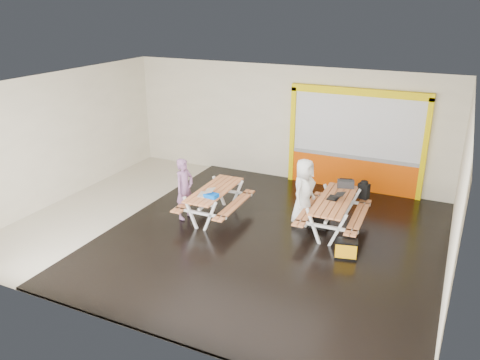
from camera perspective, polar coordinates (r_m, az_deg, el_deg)
The scene contains 14 objects.
room at distance 10.99m, azimuth -2.00°, elevation 2.14°, with size 10.02×8.02×3.52m.
deck at distance 11.21m, azimuth 3.85°, elevation -7.13°, with size 7.50×7.98×0.05m, color black.
kiosk at distance 13.97m, azimuth 13.63°, elevation 4.34°, with size 3.88×0.16×3.00m.
picnic_table_left at distance 12.02m, azimuth -3.06°, elevation -1.94°, with size 1.43×2.07×0.82m.
picnic_table_right at distance 11.55m, azimuth 11.22°, elevation -3.17°, with size 1.51×2.18×0.85m.
person_left at distance 11.94m, azimuth -6.67°, elevation -1.04°, with size 0.57×0.37×1.56m, color #7D527B.
person_right at distance 11.68m, azimuth 7.64°, elevation -1.39°, with size 0.81×0.53×1.66m, color white.
laptop_left at distance 11.59m, azimuth -4.11°, elevation -1.56°, with size 0.44×0.42×0.16m.
laptop_right at distance 11.48m, azimuth 11.37°, elevation -1.96°, with size 0.40×0.35×0.16m.
blue_pouch at distance 11.45m, azimuth -3.47°, elevation -1.86°, with size 0.32×0.22×0.09m, color blue.
toolbox at distance 12.21m, azimuth 12.54°, elevation -0.44°, with size 0.45×0.31×0.24m.
backpack at distance 12.37m, azimuth 14.60°, elevation -1.16°, with size 0.31×0.25×0.46m.
dark_case at distance 11.85m, azimuth 9.42°, elevation -5.17°, with size 0.44×0.33×0.17m, color black.
fluke_bag at distance 10.57m, azimuth 12.57°, elevation -8.10°, with size 0.53×0.41×0.41m.
Camera 1 is at (4.78, -9.25, 5.27)m, focal length 35.61 mm.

